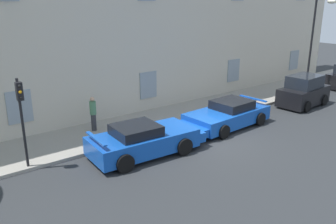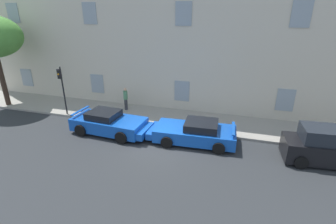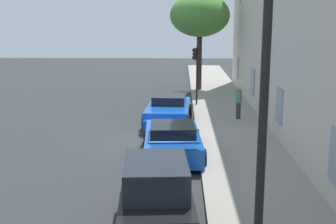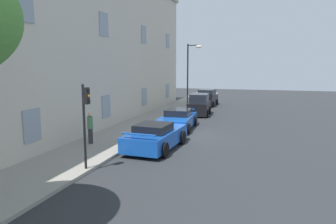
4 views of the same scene
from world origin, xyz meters
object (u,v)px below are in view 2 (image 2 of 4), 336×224
Objects in this scene: sportscar_yellow_flank at (192,132)px; traffic_light at (61,83)px; hatchback_distant at (322,147)px; pedestrian_admiring at (126,98)px; sportscar_red_lead at (111,124)px.

traffic_light reaches higher than sportscar_yellow_flank.
traffic_light is (-9.41, 1.16, 1.89)m from sportscar_yellow_flank.
traffic_light reaches higher than hatchback_distant.
sportscar_red_lead is at bearing -78.86° from pedestrian_admiring.
hatchback_distant is (6.54, -0.24, 0.26)m from sportscar_yellow_flank.
sportscar_yellow_flank is (4.98, 0.30, -0.04)m from sportscar_red_lead.
pedestrian_admiring reaches higher than sportscar_yellow_flank.
sportscar_yellow_flank is at bearing -29.60° from pedestrian_admiring.
hatchback_distant is at bearing -2.10° from sportscar_yellow_flank.
sportscar_red_lead is 3.61m from pedestrian_admiring.
sportscar_yellow_flank is 9.67m from traffic_light.
sportscar_red_lead is 11.52m from hatchback_distant.
hatchback_distant is 1.06× the size of traffic_light.
sportscar_red_lead is 2.94× the size of pedestrian_admiring.
traffic_light is (-4.43, 1.46, 1.85)m from sportscar_red_lead.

